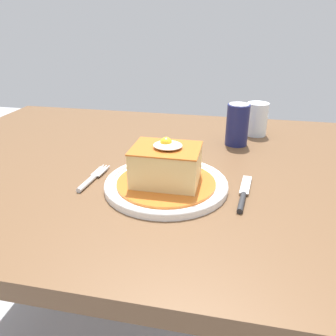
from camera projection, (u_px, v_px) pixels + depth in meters
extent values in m
cube|color=brown|center=(150.00, 168.00, 0.91)|extent=(1.35, 0.96, 0.04)
cylinder|color=brown|center=(48.00, 195.00, 1.53)|extent=(0.07, 0.07, 0.70)
cylinder|color=brown|center=(325.00, 225.00, 1.31)|extent=(0.07, 0.07, 0.70)
cylinder|color=white|center=(166.00, 186.00, 0.76)|extent=(0.28, 0.28, 0.01)
torus|color=white|center=(166.00, 183.00, 0.76)|extent=(0.28, 0.28, 0.01)
cylinder|color=#B75B1E|center=(166.00, 182.00, 0.76)|extent=(0.22, 0.22, 0.01)
cube|color=#DBB770|center=(166.00, 165.00, 0.74)|extent=(0.14, 0.11, 0.08)
cube|color=#B75B1E|center=(166.00, 148.00, 0.72)|extent=(0.15, 0.11, 0.00)
ellipsoid|color=white|center=(168.00, 145.00, 0.72)|extent=(0.06, 0.06, 0.01)
sphere|color=yellow|center=(166.00, 143.00, 0.72)|extent=(0.03, 0.03, 0.03)
cylinder|color=silver|center=(87.00, 183.00, 0.77)|extent=(0.02, 0.08, 0.01)
cube|color=silver|center=(100.00, 172.00, 0.82)|extent=(0.03, 0.05, 0.00)
cylinder|color=silver|center=(107.00, 168.00, 0.84)|extent=(0.01, 0.03, 0.00)
cylinder|color=silver|center=(104.00, 168.00, 0.85)|extent=(0.01, 0.03, 0.00)
cylinder|color=silver|center=(101.00, 167.00, 0.85)|extent=(0.01, 0.03, 0.00)
cylinder|color=#262628|center=(242.00, 202.00, 0.69)|extent=(0.02, 0.08, 0.01)
cube|color=silver|center=(246.00, 185.00, 0.76)|extent=(0.03, 0.09, 0.00)
cylinder|color=#191E51|center=(237.00, 125.00, 0.99)|extent=(0.07, 0.07, 0.12)
cylinder|color=silver|center=(239.00, 104.00, 0.97)|extent=(0.06, 0.06, 0.00)
cylinder|color=gold|center=(256.00, 126.00, 1.09)|extent=(0.06, 0.06, 0.06)
cylinder|color=silver|center=(257.00, 119.00, 1.08)|extent=(0.07, 0.07, 0.10)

